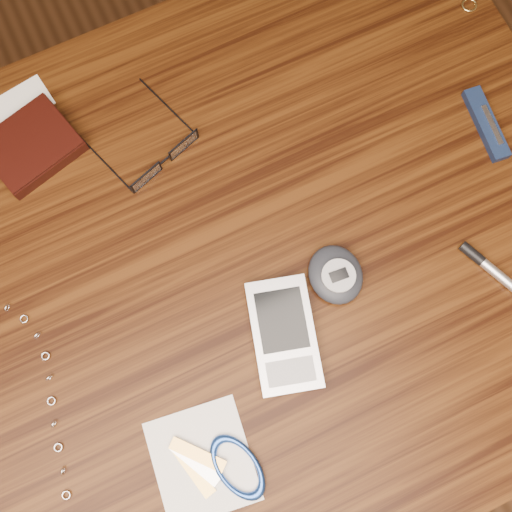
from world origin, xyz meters
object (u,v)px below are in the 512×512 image
Objects in this scene: silver_pen at (503,278)px; pda_phone at (284,335)px; eyeglasses at (162,158)px; wallet_and_card at (31,145)px; notepad_keys at (221,465)px; pedometer at (336,275)px; desk at (194,304)px; pocket_knife at (486,124)px.

pda_phone is at bearing 169.27° from silver_pen.
silver_pen is (0.29, -0.29, -0.00)m from eyeglasses.
notepad_keys is (0.05, -0.42, -0.01)m from wallet_and_card.
wallet_and_card is 1.09× the size of silver_pen.
pedometer is (0.12, -0.21, 0.00)m from eyeglasses.
desk is 10.42× the size of pocket_knife.
desk is 0.19m from eyeglasses.
eyeglasses is at bearing -31.13° from wallet_and_card.
pedometer is at bearing -160.39° from pocket_knife.
wallet_and_card is 0.37m from pda_phone.
pocket_knife is 0.19m from silver_pen.
desk is 7.58× the size of silver_pen.
wallet_and_card reaches higher than desk.
pocket_knife is at bearing 20.63° from pda_phone.
desk is at bearing -175.93° from pocket_knife.
pocket_knife is at bearing 65.62° from silver_pen.
notepad_keys is at bearing -103.22° from eyeglasses.
pedometer is 0.77× the size of pocket_knife.
eyeglasses is 0.41m from silver_pen.
pocket_knife is at bearing -22.19° from wallet_and_card.
pedometer reaches higher than wallet_and_card.
wallet_and_card is at bearing 97.06° from notepad_keys.
wallet_and_card is (-0.09, 0.23, 0.11)m from desk.
pda_phone is 1.45× the size of pocket_knife.
notepad_keys reaches higher than desk.
eyeglasses is 0.39m from pocket_knife.
wallet_and_card is 0.56m from silver_pen.
eyeglasses is at bearing 161.36° from pocket_knife.
pda_phone is at bearing -159.37° from pocket_knife.
pda_phone is 0.25m from silver_pen.
pedometer reaches higher than notepad_keys.
eyeglasses is 1.06× the size of notepad_keys.
notepad_keys is at bearing -102.46° from desk.
pda_phone is 1.05× the size of silver_pen.
pedometer is 0.19m from silver_pen.
pedometer is 0.59× the size of notepad_keys.
silver_pen is (0.25, -0.05, -0.00)m from pda_phone.
desk is 0.17m from pda_phone.
pedometer is 0.56× the size of silver_pen.
wallet_and_card is 1.04× the size of pda_phone.
eyeglasses is at bearing 75.86° from desk.
pocket_knife is at bearing 19.61° from pedometer.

